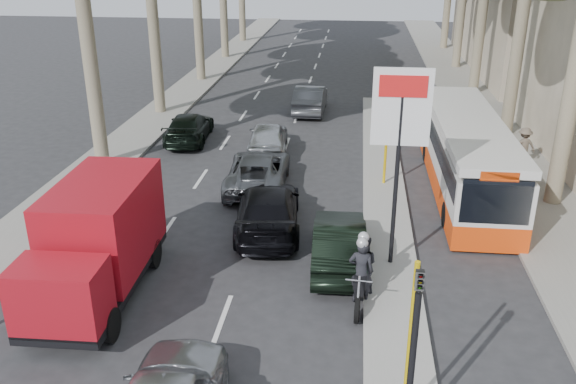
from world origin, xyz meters
The scene contains 17 objects.
ground centered at (0.00, 0.00, 0.00)m, with size 120.00×120.00×0.00m, color #28282B.
sidewalk_right centered at (8.60, 25.00, 0.06)m, with size 3.20×70.00×0.12m, color gray.
median_left centered at (-8.00, 28.00, 0.06)m, with size 2.40×64.00×0.12m, color gray.
traffic_island centered at (3.25, 11.00, 0.08)m, with size 1.50×26.00×0.16m, color gray.
billboard centered at (3.25, 5.00, 3.70)m, with size 1.50×12.10×5.60m.
traffic_light_island centered at (3.25, -1.50, 2.49)m, with size 0.16×0.41×3.60m.
dark_hatchback centered at (1.80, 5.00, 0.68)m, with size 1.43×4.11×1.36m, color black.
queue_car_a centered at (-1.37, 10.41, 0.64)m, with size 2.14×4.64×1.29m, color #4E5156.
queue_car_b centered at (-0.50, 7.00, 0.70)m, with size 1.97×4.85×1.41m, color black.
queue_car_c centered at (-1.55, 14.26, 0.69)m, with size 1.63×4.05×1.38m, color #ACB0B4.
queue_car_d centered at (-0.29, 21.11, 0.72)m, with size 1.52×4.35×1.43m, color #4A4D52.
queue_car_e centered at (-5.36, 15.62, 0.63)m, with size 1.76×4.32×1.25m, color black.
red_truck centered at (-4.22, 2.81, 1.52)m, with size 2.20×5.45×2.88m.
city_bus centered at (6.11, 11.06, 1.41)m, with size 2.28×10.19×2.68m.
motorcycle centered at (2.42, 3.23, 0.85)m, with size 0.82×2.21×1.88m.
pedestrian_near centered at (7.20, 7.73, 0.97)m, with size 1.00×0.49×1.71m, color #483753.
pedestrian_far centered at (8.83, 13.77, 0.88)m, with size 0.98×0.44×1.52m, color #65594C.
Camera 1 is at (2.09, -10.23, 8.57)m, focal length 38.00 mm.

